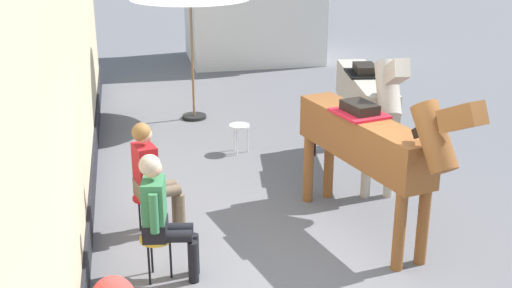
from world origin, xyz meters
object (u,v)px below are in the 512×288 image
object	(u,v)px
seated_visitor_near	(161,211)
seated_visitor_far	(151,172)
saddled_horse_far	(367,97)
spare_stool_white	(239,128)
saddled_horse_near	(369,142)

from	to	relation	value
seated_visitor_near	seated_visitor_far	bearing A→B (deg)	92.21
saddled_horse_far	spare_stool_white	size ratio (longest dim) A/B	6.49
saddled_horse_far	spare_stool_white	world-z (taller)	saddled_horse_far
saddled_horse_near	spare_stool_white	xyz separation A→B (m)	(-0.97, 3.01, -0.76)
saddled_horse_near	spare_stool_white	bearing A→B (deg)	107.90
saddled_horse_far	spare_stool_white	distance (m)	2.16
seated_visitor_far	saddled_horse_near	distance (m)	2.54
seated_visitor_far	seated_visitor_near	bearing A→B (deg)	-87.79
seated_visitor_near	saddled_horse_near	world-z (taller)	saddled_horse_near
saddled_horse_near	seated_visitor_far	bearing A→B (deg)	167.80
saddled_horse_near	spare_stool_white	distance (m)	3.25
seated_visitor_near	saddled_horse_near	distance (m)	2.51
saddled_horse_far	saddled_horse_near	bearing A→B (deg)	-109.91
seated_visitor_near	spare_stool_white	xyz separation A→B (m)	(1.45, 3.55, -0.38)
saddled_horse_near	spare_stool_white	world-z (taller)	saddled_horse_near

